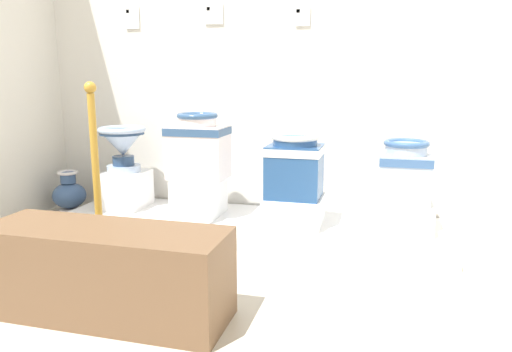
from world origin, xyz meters
TOP-DOWN VIEW (x-y plane):
  - wall_back at (1.70, 2.86)m, footprint 3.59×0.06m
  - display_platform at (1.70, 2.43)m, footprint 2.62×0.76m
  - plinth_block_squat_floral at (0.72, 2.52)m, footprint 0.30×0.34m
  - antique_toilet_squat_floral at (0.72, 2.52)m, footprint 0.34×0.34m
  - plinth_block_central_ornate at (1.34, 2.44)m, footprint 0.28×0.39m
  - antique_toilet_central_ornate at (1.34, 2.44)m, footprint 0.40×0.28m
  - plinth_block_tall_cobalt at (2.02, 2.41)m, footprint 0.37×0.35m
  - antique_toilet_tall_cobalt at (2.02, 2.41)m, footprint 0.35×0.32m
  - plinth_block_leftmost at (2.70, 2.50)m, footprint 0.36×0.38m
  - antique_toilet_leftmost at (2.70, 2.50)m, footprint 0.31×0.29m
  - info_placard_first at (0.68, 2.82)m, footprint 0.11×0.01m
  - info_placard_second at (1.34, 2.82)m, footprint 0.14×0.01m
  - info_placard_third at (1.98, 2.82)m, footprint 0.10×0.01m
  - decorative_vase_corner at (0.21, 2.56)m, footprint 0.26×0.26m
  - stanchion_post_near_left at (1.06, 1.66)m, footprint 0.23×0.23m
  - museum_bench at (1.42, 1.15)m, footprint 1.08×0.36m

SIDE VIEW (x-z plane):
  - display_platform at x=1.70m, z-range 0.00..0.08m
  - decorative_vase_corner at x=0.21m, z-range -0.02..0.30m
  - plinth_block_leftmost at x=2.70m, z-range 0.08..0.26m
  - plinth_block_tall_cobalt at x=2.02m, z-range 0.08..0.27m
  - museum_bench at x=1.42m, z-range 0.00..0.40m
  - plinth_block_squat_floral at x=0.72m, z-range 0.08..0.35m
  - plinth_block_central_ornate at x=1.34m, z-range 0.08..0.36m
  - stanchion_post_near_left at x=1.06m, z-range -0.18..0.84m
  - antique_toilet_leftmost at x=2.70m, z-range 0.27..0.66m
  - antique_toilet_tall_cobalt at x=2.02m, z-range 0.28..0.69m
  - antique_toilet_squat_floral at x=0.72m, z-range 0.40..0.73m
  - antique_toilet_central_ornate at x=1.34m, z-range 0.36..0.81m
  - info_placard_third at x=1.98m, z-range 1.39..1.51m
  - info_placard_first at x=0.68m, z-range 1.40..1.56m
  - info_placard_second at x=1.34m, z-range 1.41..1.55m
  - wall_back at x=1.70m, z-range 0.00..3.00m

